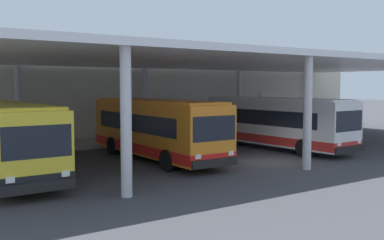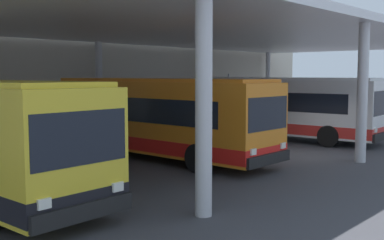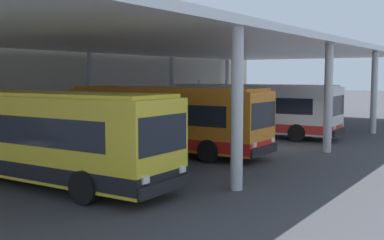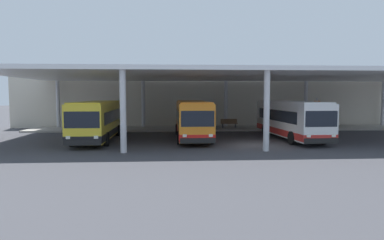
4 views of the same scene
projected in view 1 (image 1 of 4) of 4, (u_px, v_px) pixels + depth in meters
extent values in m
plane|color=#3D3D42|center=(269.00, 162.00, 22.89)|extent=(200.00, 200.00, 0.00)
cube|color=#A39E93|center=(157.00, 138.00, 32.60)|extent=(42.00, 4.50, 0.18)
cube|color=beige|center=(136.00, 95.00, 35.05)|extent=(48.00, 1.60, 6.42)
cube|color=silver|center=(207.00, 61.00, 27.03)|extent=(40.00, 17.00, 0.30)
cylinder|color=silver|center=(126.00, 123.00, 15.47)|extent=(0.40, 0.40, 5.25)
cylinder|color=silver|center=(18.00, 106.00, 28.70)|extent=(0.40, 0.40, 5.25)
cylinder|color=silver|center=(308.00, 113.00, 20.63)|extent=(0.40, 0.40, 5.25)
cylinder|color=silver|center=(145.00, 103.00, 33.85)|extent=(0.40, 0.40, 5.25)
cylinder|color=silver|center=(239.00, 101.00, 39.01)|extent=(0.40, 0.40, 5.25)
cylinder|color=silver|center=(310.00, 99.00, 44.17)|extent=(0.40, 0.40, 5.25)
cube|color=yellow|center=(3.00, 138.00, 18.93)|extent=(2.67, 10.44, 2.70)
cube|color=black|center=(3.00, 161.00, 19.01)|extent=(2.69, 10.46, 0.50)
cube|color=black|center=(2.00, 130.00, 19.03)|extent=(2.68, 8.57, 0.90)
cube|color=black|center=(37.00, 142.00, 14.70)|extent=(2.30, 0.16, 1.10)
cube|color=black|center=(39.00, 187.00, 14.74)|extent=(2.45, 0.20, 0.36)
cube|color=yellow|center=(2.00, 105.00, 18.83)|extent=(2.46, 10.02, 0.12)
cube|color=yellow|center=(36.00, 117.00, 14.66)|extent=(1.75, 0.15, 0.28)
cube|color=white|center=(10.00, 180.00, 14.20)|extent=(0.28, 0.08, 0.20)
cube|color=white|center=(65.00, 174.00, 15.23)|extent=(0.28, 0.08, 0.20)
cylinder|color=black|center=(56.00, 175.00, 17.09)|extent=(0.30, 1.00, 1.00)
cylinder|color=black|center=(17.00, 155.00, 22.06)|extent=(0.30, 1.00, 1.00)
cube|color=orange|center=(156.00, 127.00, 23.65)|extent=(2.53, 10.41, 2.70)
cube|color=red|center=(156.00, 146.00, 23.72)|extent=(2.55, 10.43, 0.50)
cube|color=black|center=(154.00, 122.00, 23.75)|extent=(2.57, 8.54, 0.90)
cube|color=black|center=(214.00, 128.00, 19.37)|extent=(2.30, 0.13, 1.10)
cube|color=black|center=(215.00, 163.00, 19.41)|extent=(2.45, 0.17, 0.36)
cube|color=orange|center=(155.00, 101.00, 23.54)|extent=(2.33, 9.99, 0.12)
cube|color=yellow|center=(214.00, 110.00, 19.33)|extent=(1.75, 0.13, 0.28)
cube|color=white|center=(198.00, 157.00, 18.89)|extent=(0.28, 0.08, 0.20)
cube|color=white|center=(231.00, 153.00, 19.90)|extent=(0.28, 0.08, 0.20)
cylinder|color=black|center=(167.00, 160.00, 20.39)|extent=(0.28, 1.00, 1.00)
cylinder|color=black|center=(210.00, 156.00, 21.76)|extent=(0.28, 1.00, 1.00)
cylinder|color=black|center=(112.00, 146.00, 25.41)|extent=(0.28, 1.00, 1.00)
cylinder|color=black|center=(150.00, 143.00, 26.78)|extent=(0.28, 1.00, 1.00)
cube|color=white|center=(276.00, 121.00, 27.67)|extent=(2.97, 10.50, 2.70)
cube|color=red|center=(275.00, 137.00, 27.74)|extent=(3.00, 10.52, 0.50)
cube|color=black|center=(274.00, 117.00, 27.76)|extent=(2.93, 8.64, 0.90)
cube|color=black|center=(348.00, 121.00, 23.52)|extent=(2.30, 0.23, 1.10)
cube|color=black|center=(349.00, 149.00, 23.56)|extent=(2.45, 0.27, 0.36)
cube|color=white|center=(276.00, 99.00, 27.56)|extent=(2.76, 10.08, 0.12)
cube|color=yellow|center=(348.00, 106.00, 23.48)|extent=(1.75, 0.20, 0.28)
cube|color=white|center=(339.00, 144.00, 23.01)|extent=(0.28, 0.09, 0.20)
cube|color=white|center=(359.00, 141.00, 24.08)|extent=(0.28, 0.09, 0.20)
cylinder|color=black|center=(304.00, 148.00, 24.45)|extent=(0.33, 1.01, 1.00)
cylinder|color=black|center=(331.00, 144.00, 25.91)|extent=(0.33, 1.01, 1.00)
cylinder|color=black|center=(230.00, 138.00, 29.32)|extent=(0.33, 1.01, 1.00)
cylinder|color=black|center=(257.00, 135.00, 30.78)|extent=(0.33, 1.01, 1.00)
cube|color=brown|center=(158.00, 131.00, 32.61)|extent=(1.80, 0.44, 0.08)
cube|color=brown|center=(156.00, 127.00, 32.75)|extent=(1.80, 0.06, 0.44)
cube|color=#2D2D33|center=(149.00, 134.00, 32.23)|extent=(0.10, 0.36, 0.45)
cube|color=#2D2D33|center=(166.00, 133.00, 33.01)|extent=(0.10, 0.36, 0.45)
cylinder|color=#B2B2B7|center=(260.00, 112.00, 37.06)|extent=(0.12, 0.12, 3.20)
cube|color=orange|center=(260.00, 107.00, 37.01)|extent=(0.70, 0.04, 1.80)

